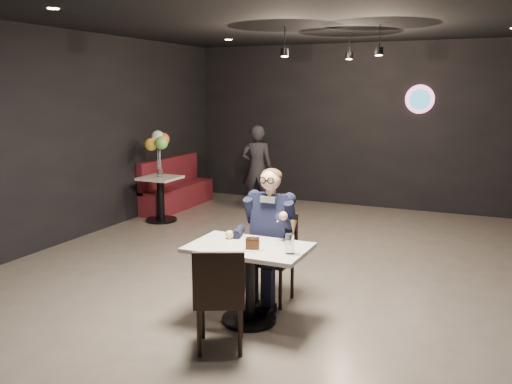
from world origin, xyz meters
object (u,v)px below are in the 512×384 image
at_px(side_table, 161,199).
at_px(balloon_vase, 160,172).
at_px(seated_man, 271,234).
at_px(sundae_glass, 290,244).
at_px(chair_far, 271,259).
at_px(passerby, 257,168).
at_px(main_table, 249,284).
at_px(booth_bench, 178,183).
at_px(chair_near, 220,296).

distance_m(side_table, balloon_vase, 0.45).
distance_m(seated_man, sundae_glass, 0.77).
height_order(chair_far, seated_man, seated_man).
bearing_deg(seated_man, side_table, 140.68).
xyz_separation_m(sundae_glass, side_table, (-3.44, 3.09, -0.47)).
relative_size(sundae_glass, passerby, 0.11).
bearing_deg(main_table, balloon_vase, 134.95).
bearing_deg(seated_man, booth_bench, 133.69).
bearing_deg(passerby, booth_bench, -2.09).
distance_m(side_table, passerby, 1.84).
distance_m(booth_bench, balloon_vase, 1.10).
bearing_deg(passerby, seated_man, 98.13).
height_order(seated_man, balloon_vase, seated_man).
bearing_deg(chair_near, chair_far, 65.63).
relative_size(main_table, seated_man, 0.76).
xyz_separation_m(main_table, chair_far, (-0.00, 0.55, 0.09)).
bearing_deg(balloon_vase, booth_bench, 106.70).
bearing_deg(passerby, chair_near, 92.84).
distance_m(main_table, sundae_glass, 0.64).
xyz_separation_m(chair_far, booth_bench, (-3.31, 3.47, 0.00)).
bearing_deg(balloon_vase, seated_man, -39.32).
distance_m(main_table, passerby, 4.82).
relative_size(seated_man, balloon_vase, 9.73).
bearing_deg(chair_far, chair_near, -90.00).
height_order(sundae_glass, side_table, sundae_glass).
height_order(chair_near, side_table, chair_near).
bearing_deg(passerby, chair_far, 98.13).
distance_m(sundae_glass, booth_bench, 5.56).
xyz_separation_m(sundae_glass, booth_bench, (-3.74, 4.09, -0.38)).
height_order(main_table, sundae_glass, sundae_glass).
distance_m(main_table, balloon_vase, 4.28).
distance_m(main_table, side_table, 4.26).
distance_m(chair_near, booth_bench, 5.66).
distance_m(seated_man, side_table, 3.91).
xyz_separation_m(main_table, sundae_glass, (0.43, -0.07, 0.46)).
height_order(booth_bench, balloon_vase, booth_bench).
distance_m(seated_man, passerby, 4.30).
bearing_deg(side_table, passerby, 51.19).
relative_size(chair_near, balloon_vase, 6.22).
bearing_deg(passerby, side_table, 33.36).
bearing_deg(side_table, main_table, -45.05).
bearing_deg(chair_near, booth_bench, 101.44).
xyz_separation_m(chair_near, side_table, (-3.01, 3.59, -0.09)).
xyz_separation_m(chair_near, passerby, (-1.88, 4.99, 0.31)).
xyz_separation_m(booth_bench, balloon_vase, (0.30, -1.00, 0.36)).
bearing_deg(chair_far, main_table, -90.00).
bearing_deg(sundae_glass, balloon_vase, 138.12).
relative_size(main_table, balloon_vase, 7.43).
bearing_deg(booth_bench, balloon_vase, -73.30).
bearing_deg(seated_man, main_table, -90.00).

